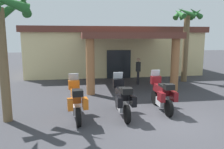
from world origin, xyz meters
The scene contains 8 objects.
ground_plane centered at (0.00, 0.00, 0.00)m, with size 80.00×80.00×0.00m, color #38383D.
motel_building centered at (0.11, 11.67, 1.97)m, with size 14.41×11.62×3.84m.
motorcycle_orange centered at (-3.43, 0.83, 0.70)m, with size 0.73×2.21×1.61m.
motorcycle_black centered at (-1.65, 0.80, 0.70)m, with size 0.71×2.21×1.61m.
motorcycle_maroon centered at (0.13, 1.14, 0.70)m, with size 0.72×2.21×1.61m.
pedestrian centered at (0.75, 6.33, 1.00)m, with size 0.32×0.49×1.72m.
palm_tree_roadside centered at (-5.91, 1.05, 3.68)m, with size 2.40×2.51×4.97m.
palm_tree_near_portico centered at (4.20, 6.66, 3.63)m, with size 1.95×2.02×5.21m.
Camera 1 is at (-3.62, -7.24, 3.05)m, focal length 35.30 mm.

